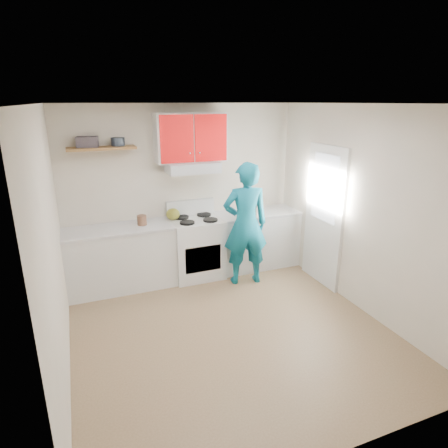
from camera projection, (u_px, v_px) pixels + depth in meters
name	position (u px, v px, depth m)	size (l,w,h in m)	color
floor	(229.00, 329.00, 4.61)	(3.80, 3.80, 0.00)	brown
ceiling	(230.00, 104.00, 3.81)	(3.60, 3.80, 0.04)	white
back_wall	(183.00, 191.00, 5.89)	(3.60, 0.04, 2.60)	beige
front_wall	(339.00, 310.00, 2.53)	(3.60, 0.04, 2.60)	beige
left_wall	(53.00, 249.00, 3.58)	(0.04, 3.80, 2.60)	beige
right_wall	(360.00, 210.00, 4.84)	(0.04, 3.80, 2.60)	beige
door	(324.00, 217.00, 5.54)	(0.05, 0.85, 2.05)	white
door_glass	(325.00, 188.00, 5.40)	(0.01, 0.55, 0.95)	white
counter_left	(121.00, 259.00, 5.52)	(1.52, 0.60, 0.90)	silver
counter_right	(256.00, 239.00, 6.29)	(1.32, 0.60, 0.90)	silver
stove	(197.00, 248.00, 5.90)	(0.76, 0.65, 0.92)	white
range_hood	(192.00, 167.00, 5.61)	(0.76, 0.44, 0.15)	silver
upper_cabinets	(191.00, 138.00, 5.53)	(1.02, 0.33, 0.70)	red
shelf	(102.00, 148.00, 5.13)	(0.90, 0.30, 0.04)	brown
books	(87.00, 142.00, 5.06)	(0.27, 0.19, 0.14)	#443C44
tin	(118.00, 142.00, 5.22)	(0.18, 0.18, 0.11)	#333D4C
kettle	(173.00, 214.00, 5.72)	(0.21, 0.21, 0.18)	olive
crock	(142.00, 221.00, 5.48)	(0.14, 0.14, 0.16)	brown
cutting_board	(243.00, 215.00, 6.05)	(0.27, 0.20, 0.02)	olive
silicone_mat	(274.00, 210.00, 6.32)	(0.34, 0.28, 0.01)	red
person	(245.00, 224.00, 5.55)	(0.67, 0.44, 1.83)	#0E677E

